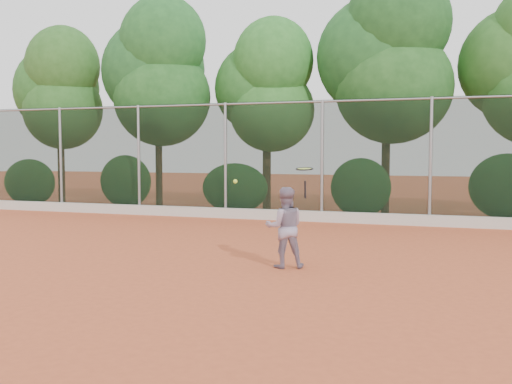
% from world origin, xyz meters
% --- Properties ---
extents(ground, '(80.00, 80.00, 0.00)m').
position_xyz_m(ground, '(0.00, 0.00, 0.00)').
color(ground, '#BC502C').
rests_on(ground, ground).
extents(concrete_curb, '(24.00, 0.20, 0.30)m').
position_xyz_m(concrete_curb, '(0.00, 6.82, 0.15)').
color(concrete_curb, beige).
rests_on(concrete_curb, ground).
extents(tennis_player, '(0.83, 0.74, 1.41)m').
position_xyz_m(tennis_player, '(0.78, 0.24, 0.70)').
color(tennis_player, gray).
rests_on(tennis_player, ground).
extents(chainlink_fence, '(24.09, 0.09, 3.50)m').
position_xyz_m(chainlink_fence, '(-0.00, 7.00, 1.86)').
color(chainlink_fence, black).
rests_on(chainlink_fence, ground).
extents(foliage_backdrop, '(23.70, 3.63, 7.55)m').
position_xyz_m(foliage_backdrop, '(-0.55, 8.98, 4.40)').
color(foliage_backdrop, '#3F2618').
rests_on(foliage_backdrop, ground).
extents(tennis_racket, '(0.30, 0.30, 0.53)m').
position_xyz_m(tennis_racket, '(1.16, 0.10, 1.69)').
color(tennis_racket, black).
rests_on(tennis_racket, ground).
extents(tennis_ball_in_flight, '(0.07, 0.07, 0.07)m').
position_xyz_m(tennis_ball_in_flight, '(0.03, -0.19, 1.51)').
color(tennis_ball_in_flight, '#C8F237').
rests_on(tennis_ball_in_flight, ground).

